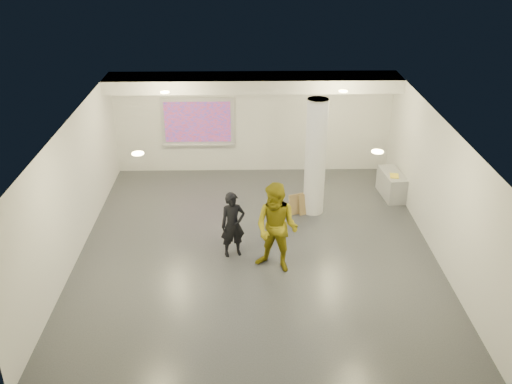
{
  "coord_description": "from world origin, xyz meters",
  "views": [
    {
      "loc": [
        -0.23,
        -11.21,
        6.9
      ],
      "look_at": [
        0.0,
        0.4,
        1.25
      ],
      "focal_mm": 40.0,
      "sensor_mm": 36.0,
      "label": 1
    }
  ],
  "objects_px": {
    "credenza": "(392,184)",
    "man": "(277,228)",
    "projection_screen": "(198,122)",
    "woman": "(233,225)",
    "column": "(315,158)"
  },
  "relations": [
    {
      "from": "column",
      "to": "credenza",
      "type": "xyz_separation_m",
      "value": [
        2.22,
        0.86,
        -1.16
      ]
    },
    {
      "from": "man",
      "to": "credenza",
      "type": "bearing_deg",
      "value": 72.92
    },
    {
      "from": "credenza",
      "to": "man",
      "type": "height_order",
      "value": "man"
    },
    {
      "from": "projection_screen",
      "to": "woman",
      "type": "xyz_separation_m",
      "value": [
        1.08,
        -4.69,
        -0.77
      ]
    },
    {
      "from": "projection_screen",
      "to": "man",
      "type": "bearing_deg",
      "value": -69.14
    },
    {
      "from": "man",
      "to": "projection_screen",
      "type": "bearing_deg",
      "value": 137.4
    },
    {
      "from": "projection_screen",
      "to": "column",
      "type": "bearing_deg",
      "value": -40.56
    },
    {
      "from": "man",
      "to": "column",
      "type": "bearing_deg",
      "value": 93.91
    },
    {
      "from": "column",
      "to": "man",
      "type": "height_order",
      "value": "column"
    },
    {
      "from": "credenza",
      "to": "woman",
      "type": "bearing_deg",
      "value": -151.11
    },
    {
      "from": "woman",
      "to": "projection_screen",
      "type": "bearing_deg",
      "value": 85.93
    },
    {
      "from": "projection_screen",
      "to": "woman",
      "type": "relative_size",
      "value": 1.38
    },
    {
      "from": "credenza",
      "to": "man",
      "type": "xyz_separation_m",
      "value": [
        -3.31,
        -3.47,
        0.66
      ]
    },
    {
      "from": "column",
      "to": "credenza",
      "type": "relative_size",
      "value": 2.56
    },
    {
      "from": "column",
      "to": "credenza",
      "type": "bearing_deg",
      "value": 21.11
    }
  ]
}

